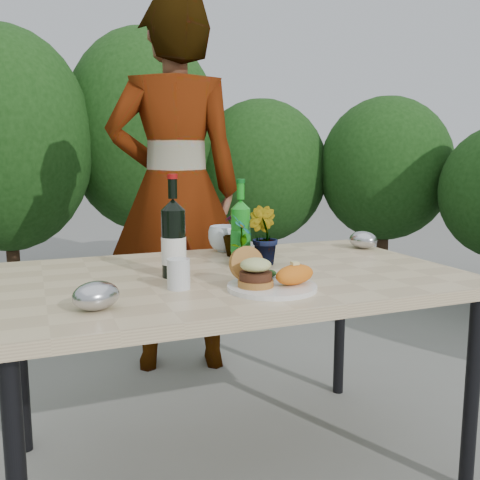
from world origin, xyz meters
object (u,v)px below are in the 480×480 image
object	(u,v)px
patio_table	(232,289)
dinner_plate	(272,287)
person	(175,189)
wine_bottle	(174,240)

from	to	relation	value
patio_table	dinner_plate	world-z (taller)	dinner_plate
patio_table	person	distance (m)	1.10
patio_table	wine_bottle	world-z (taller)	wine_bottle
wine_bottle	person	bearing A→B (deg)	64.14
wine_bottle	patio_table	bearing A→B (deg)	-14.90
dinner_plate	wine_bottle	bearing A→B (deg)	130.16
wine_bottle	dinner_plate	bearing A→B (deg)	-60.60
patio_table	wine_bottle	distance (m)	0.28
person	patio_table	bearing A→B (deg)	97.78
wine_bottle	person	world-z (taller)	person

